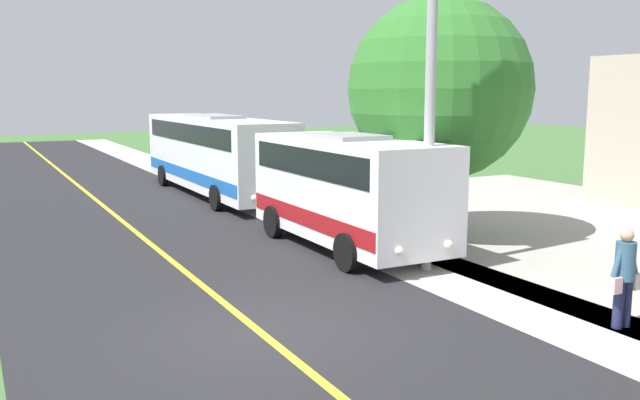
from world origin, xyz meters
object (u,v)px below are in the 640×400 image
Objects in this scene: transit_bus_rear at (215,151)px; street_light_pole at (427,54)px; pedestrian_with_bags at (624,275)px; tree_curbside at (440,89)px; shuttle_bus_front at (347,186)px.

transit_bus_rear is 1.28× the size of street_light_pole.
transit_bus_rear is 6.53× the size of pedestrian_with_bags.
street_light_pole is at bearing 48.22° from tree_curbside.
pedestrian_with_bags is (-1.22, 18.03, -0.79)m from transit_bus_rear.
transit_bus_rear reaches higher than pedestrian_with_bags.
street_light_pole reaches higher than shuttle_bus_front.
transit_bus_rear is 18.09m from pedestrian_with_bags.
tree_curbside is at bearing -131.78° from street_light_pole.
transit_bus_rear is at bearing -74.39° from tree_curbside.
shuttle_bus_front reaches higher than pedestrian_with_bags.
pedestrian_with_bags is 8.38m from tree_curbside.
transit_bus_rear is 1.72× the size of tree_curbside.
street_light_pole is at bearing -80.35° from pedestrian_with_bags.
street_light_pole is 1.34× the size of tree_curbside.
street_light_pole is (0.81, -4.74, 3.94)m from pedestrian_with_bags.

